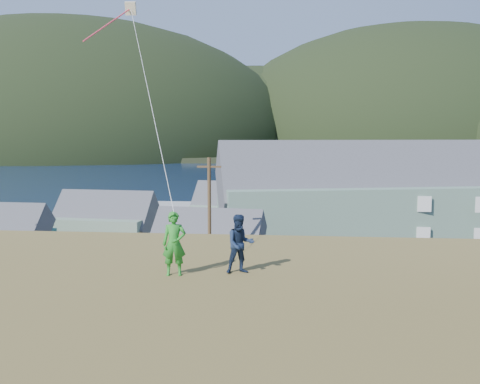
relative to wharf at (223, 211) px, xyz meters
name	(u,v)px	position (x,y,z in m)	size (l,w,h in m)	color
ground	(237,309)	(6.00, -40.00, -0.45)	(900.00, 900.00, 0.00)	#0A1638
grass_strip	(233,319)	(6.00, -42.00, -0.40)	(110.00, 8.00, 0.10)	#4C3D19
waterfront_lot	(255,251)	(6.00, -23.00, -0.39)	(72.00, 36.00, 0.12)	#28282B
wharf	(223,211)	(0.00, 0.00, 0.00)	(26.00, 14.00, 0.90)	gray
far_shore	(286,150)	(6.00, 290.00, 0.55)	(900.00, 320.00, 2.00)	black
far_hills	(348,150)	(41.59, 239.38, 1.55)	(760.00, 265.00, 143.00)	black
lodge	(401,197)	(20.28, -19.17, 4.44)	(37.52, 18.17, 12.72)	gray
shed_palegreen_near	(104,223)	(-8.48, -23.77, 2.14)	(9.93, 6.73, 6.87)	slate
shed_white	(207,248)	(3.12, -33.86, 2.10)	(9.00, 6.63, 6.64)	silver
shed_palegreen_far	(240,210)	(3.71, -14.16, 2.26)	(11.42, 7.76, 7.07)	slate
utility_poles	(198,231)	(3.27, -38.50, 4.25)	(37.30, 0.24, 9.65)	#47331E
parked_cars	(164,232)	(-4.01, -18.37, 0.41)	(22.44, 12.63, 1.56)	#B7B7BC
kite_flyer_green	(174,244)	(6.17, -58.71, 7.64)	(0.65, 0.43, 1.79)	#238124
kite_flyer_navy	(240,244)	(7.97, -58.31, 7.59)	(0.81, 0.63, 1.67)	#16233D
kite_rig	(128,13)	(2.33, -50.02, 15.82)	(2.55, 4.78, 12.42)	#F5E6BB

